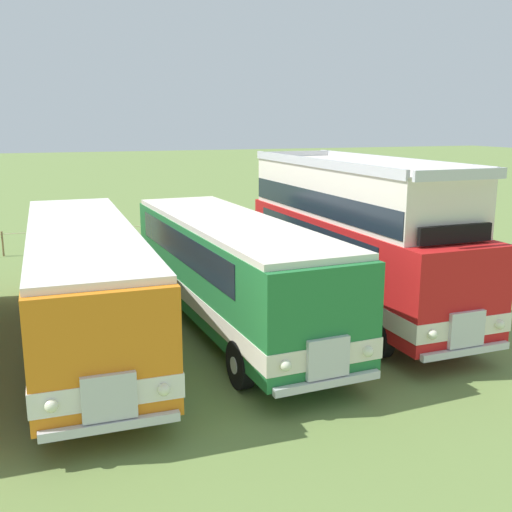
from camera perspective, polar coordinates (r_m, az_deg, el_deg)
bus_sixth_in_row at (r=15.70m, az=-16.01°, el=-1.73°), size 2.74×11.65×2.99m
bus_seventh_in_row at (r=16.14m, az=-2.49°, el=-0.86°), size 3.08×10.70×2.99m
bus_eighth_in_row at (r=17.58m, az=9.21°, el=2.10°), size 2.71×9.80×4.52m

